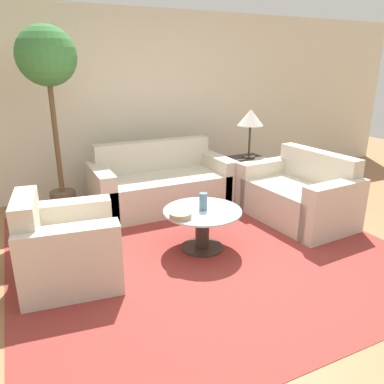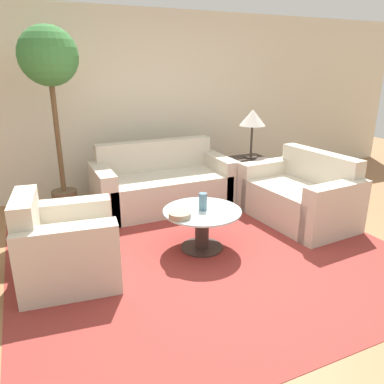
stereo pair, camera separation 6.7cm
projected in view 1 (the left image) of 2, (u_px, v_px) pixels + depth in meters
ground_plane at (235, 272)px, 3.50m from camera, size 14.00×14.00×0.00m
wall_back at (136, 103)px, 5.52m from camera, size 10.00×0.06×2.60m
rug at (202, 248)px, 3.96m from camera, size 3.78×3.60×0.01m
sofa_main at (161, 185)px, 5.07m from camera, size 1.83×0.88×0.85m
armchair at (64, 250)px, 3.28m from camera, size 0.90×0.92×0.82m
loveseat at (300, 197)px, 4.63m from camera, size 0.94×1.41×0.84m
coffee_table at (202, 224)px, 3.87m from camera, size 0.81×0.81×0.43m
side_table at (248, 177)px, 5.45m from camera, size 0.48×0.48×0.58m
table_lamp at (251, 119)px, 5.18m from camera, size 0.36×0.36×0.68m
potted_plant at (49, 74)px, 4.19m from camera, size 0.66×0.66×2.26m
vase at (203, 202)px, 3.80m from camera, size 0.08×0.08×0.18m
bowl at (181, 215)px, 3.61m from camera, size 0.22×0.22×0.06m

